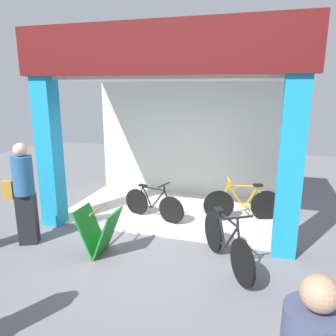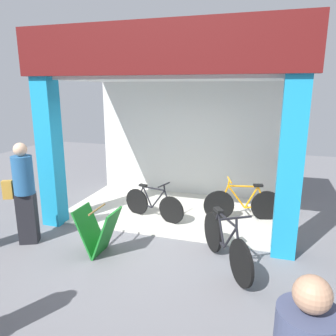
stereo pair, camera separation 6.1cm
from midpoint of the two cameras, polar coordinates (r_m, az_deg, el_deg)
ground_plane at (r=6.16m, az=-2.08°, el=-11.88°), size 17.47×17.47×0.00m
shop_facade at (r=6.84m, az=1.31°, el=7.84°), size 4.94×2.95×3.69m
bicycle_inside_0 at (r=6.92m, az=12.65°, el=-6.10°), size 1.55×0.53×0.88m
bicycle_inside_1 at (r=6.82m, az=-2.86°, el=-6.35°), size 1.41×0.50×0.80m
bicycle_parked_0 at (r=5.18m, az=9.80°, el=-12.80°), size 0.93×1.47×0.93m
sandwich_board_sign at (r=5.54m, az=-12.28°, el=-10.81°), size 0.66×0.51×0.80m
pedestrian_1 at (r=6.12m, az=-24.06°, el=-3.92°), size 0.57×0.45×1.79m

